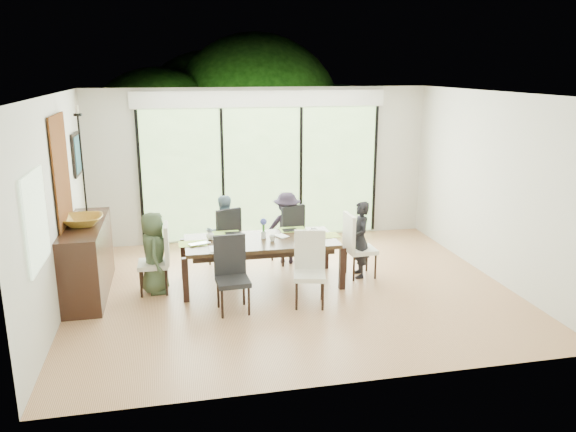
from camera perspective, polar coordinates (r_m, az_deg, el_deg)
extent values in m
cube|color=#97603C|center=(7.98, 0.37, -7.45)|extent=(6.00, 5.00, 0.01)
cube|color=white|center=(7.39, 0.41, 12.39)|extent=(6.00, 5.00, 0.01)
cube|color=beige|center=(9.99, -2.67, 5.21)|extent=(6.00, 0.02, 2.70)
cube|color=silver|center=(5.23, 6.24, -3.91)|extent=(6.00, 0.02, 2.70)
cube|color=silver|center=(7.54, -22.57, 0.88)|extent=(0.02, 5.00, 2.70)
cube|color=silver|center=(8.70, 20.17, 2.86)|extent=(0.02, 5.00, 2.70)
cube|color=#598C3F|center=(9.98, -2.63, 4.32)|extent=(4.20, 0.02, 2.30)
cube|color=white|center=(9.81, -2.71, 11.80)|extent=(4.40, 0.06, 0.28)
cube|color=black|center=(9.86, -14.78, 3.72)|extent=(0.05, 0.04, 2.30)
cube|color=black|center=(9.88, -6.64, 4.14)|extent=(0.05, 0.04, 2.30)
cube|color=black|center=(10.10, 1.32, 4.47)|extent=(0.05, 0.04, 2.30)
cube|color=black|center=(10.50, 8.80, 4.70)|extent=(0.05, 0.04, 2.30)
cube|color=#8CAD7F|center=(6.36, -24.22, -0.35)|extent=(0.02, 0.90, 1.00)
cube|color=brown|center=(11.16, -3.32, -1.14)|extent=(6.00, 1.80, 0.10)
cube|color=brown|center=(11.78, -3.95, 2.72)|extent=(6.00, 0.08, 0.06)
sphere|color=#14380F|center=(12.51, -12.93, 7.24)|extent=(3.20, 3.20, 3.20)
sphere|color=#14380F|center=(13.22, -3.29, 9.54)|extent=(4.00, 4.00, 4.00)
sphere|color=#14380F|center=(12.90, 5.28, 6.96)|extent=(2.80, 2.80, 2.80)
sphere|color=#14380F|center=(13.82, -7.88, 8.91)|extent=(3.60, 3.60, 3.60)
cube|color=black|center=(7.96, -2.78, -2.59)|extent=(2.13, 0.97, 0.05)
cube|color=black|center=(7.99, -2.78, -3.13)|extent=(1.95, 0.80, 0.09)
cube|color=black|center=(7.58, -10.36, -6.41)|extent=(0.08, 0.08, 0.61)
cube|color=black|center=(7.91, 5.53, -5.31)|extent=(0.08, 0.08, 0.61)
cube|color=black|center=(8.39, -10.55, -4.30)|extent=(0.08, 0.08, 0.61)
cube|color=black|center=(8.69, 3.85, -3.40)|extent=(0.08, 0.08, 0.61)
imported|color=#3C4D33|center=(7.90, -13.45, -3.64)|extent=(0.34, 0.54, 1.14)
imported|color=black|center=(8.33, 7.33, -2.38)|extent=(0.37, 0.56, 1.14)
imported|color=#7B9BB2|center=(8.72, -6.57, -1.57)|extent=(0.60, 0.45, 1.14)
imported|color=#292031|center=(8.86, -0.12, -1.20)|extent=(0.60, 0.45, 1.14)
cube|color=#9DC446|center=(7.87, -9.64, -2.78)|extent=(0.39, 0.28, 0.01)
cube|color=#96A83C|center=(8.15, 3.83, -1.98)|extent=(0.39, 0.28, 0.01)
cube|color=#86B340|center=(8.28, -6.30, -1.76)|extent=(0.39, 0.28, 0.01)
cube|color=#84B13F|center=(8.43, 0.48, -1.37)|extent=(0.39, 0.28, 0.01)
cube|color=white|center=(7.61, -6.52, -3.29)|extent=(0.39, 0.28, 0.01)
cube|color=black|center=(8.24, -5.58, -1.77)|extent=(0.23, 0.16, 0.01)
cube|color=black|center=(8.37, 0.21, -1.44)|extent=(0.21, 0.15, 0.01)
cube|color=white|center=(8.04, 2.20, -2.19)|extent=(0.27, 0.19, 0.00)
cube|color=white|center=(7.60, -6.53, -3.19)|extent=(0.23, 0.23, 0.02)
cube|color=orange|center=(7.60, -6.53, -3.08)|extent=(0.18, 0.18, 0.01)
cylinder|color=silver|center=(7.99, -2.49, -1.92)|extent=(0.07, 0.07, 0.11)
cylinder|color=#337226|center=(7.96, -2.50, -1.18)|extent=(0.04, 0.04, 0.14)
sphere|color=#434FA9|center=(7.94, -2.51, -0.57)|extent=(0.10, 0.10, 0.10)
imported|color=silver|center=(7.78, -8.87, -2.90)|extent=(0.34, 0.27, 0.02)
imported|color=white|center=(8.01, -7.91, -2.09)|extent=(0.15, 0.15, 0.09)
imported|color=white|center=(7.87, -1.59, -2.27)|extent=(0.12, 0.12, 0.08)
imported|color=white|center=(8.19, 2.63, -1.58)|extent=(0.14, 0.14, 0.09)
imported|color=white|center=(8.04, -1.08, -2.14)|extent=(0.22, 0.24, 0.02)
cube|color=black|center=(8.14, -19.71, -4.10)|extent=(0.50, 1.78, 1.00)
imported|color=olive|center=(7.89, -20.16, -0.45)|extent=(0.53, 0.53, 0.13)
cylinder|color=black|center=(8.33, -19.72, 0.07)|extent=(0.11, 0.11, 0.04)
cylinder|color=black|center=(8.19, -20.15, 4.82)|extent=(0.03, 0.03, 1.39)
cylinder|color=black|center=(8.11, -20.59, 9.61)|extent=(0.11, 0.11, 0.03)
cylinder|color=silver|center=(8.10, -20.63, 10.08)|extent=(0.04, 0.04, 0.11)
cube|color=brown|center=(7.85, -22.03, 4.07)|extent=(0.02, 1.00, 1.50)
cube|color=black|center=(9.11, -20.71, 5.88)|extent=(0.03, 0.55, 0.65)
cube|color=#173D4A|center=(9.11, -20.58, 5.89)|extent=(0.01, 0.45, 0.55)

